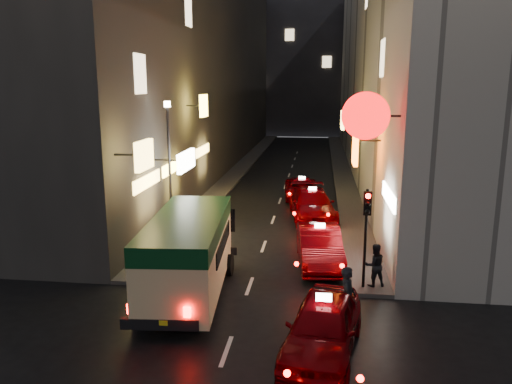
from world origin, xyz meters
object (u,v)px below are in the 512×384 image
at_px(pedestrian_crossing, 348,293).
at_px(lamp_post, 169,162).
at_px(traffic_light, 367,218).
at_px(taxi_near, 323,323).
at_px(minibus, 188,247).

relative_size(pedestrian_crossing, lamp_post, 0.34).
bearing_deg(traffic_light, lamp_post, 151.09).
xyz_separation_m(taxi_near, traffic_light, (1.42, 4.24, 1.80)).
relative_size(minibus, traffic_light, 1.90).
height_order(traffic_light, lamp_post, lamp_post).
xyz_separation_m(pedestrian_crossing, traffic_light, (0.70, 2.63, 1.62)).
height_order(taxi_near, pedestrian_crossing, pedestrian_crossing).
relative_size(taxi_near, traffic_light, 1.68).
relative_size(pedestrian_crossing, traffic_light, 0.61).
height_order(taxi_near, lamp_post, lamp_post).
bearing_deg(minibus, lamp_post, 112.26).
relative_size(taxi_near, pedestrian_crossing, 2.75).
distance_m(minibus, traffic_light, 6.08).
bearing_deg(pedestrian_crossing, minibus, 77.31).
distance_m(minibus, pedestrian_crossing, 5.49).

